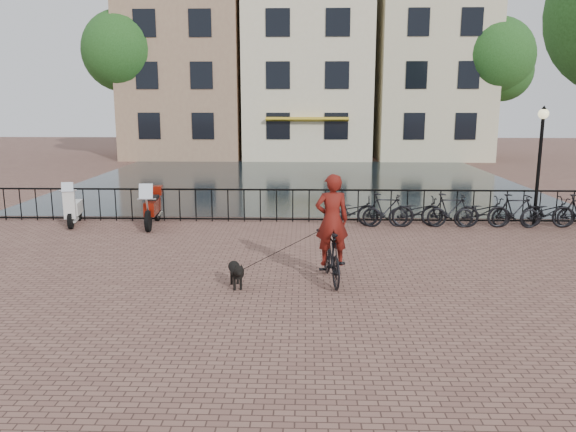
{
  "coord_description": "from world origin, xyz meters",
  "views": [
    {
      "loc": [
        0.35,
        -8.94,
        3.63
      ],
      "look_at": [
        0.0,
        3.0,
        1.2
      ],
      "focal_mm": 35.0,
      "sensor_mm": 36.0,
      "label": 1
    }
  ],
  "objects_px": {
    "cyclist": "(332,235)",
    "motorcycle": "(152,202)",
    "dog": "(236,274)",
    "scooter": "(74,202)",
    "lamp_post": "(541,146)"
  },
  "relations": [
    {
      "from": "lamp_post",
      "to": "cyclist",
      "type": "relative_size",
      "value": 1.32
    },
    {
      "from": "motorcycle",
      "to": "cyclist",
      "type": "bearing_deg",
      "value": -50.47
    },
    {
      "from": "dog",
      "to": "scooter",
      "type": "relative_size",
      "value": 0.56
    },
    {
      "from": "lamp_post",
      "to": "motorcycle",
      "type": "height_order",
      "value": "lamp_post"
    },
    {
      "from": "lamp_post",
      "to": "scooter",
      "type": "height_order",
      "value": "lamp_post"
    },
    {
      "from": "lamp_post",
      "to": "scooter",
      "type": "xyz_separation_m",
      "value": [
        -13.76,
        -0.2,
        -1.67
      ]
    },
    {
      "from": "motorcycle",
      "to": "scooter",
      "type": "bearing_deg",
      "value": 172.21
    },
    {
      "from": "cyclist",
      "to": "motorcycle",
      "type": "height_order",
      "value": "cyclist"
    },
    {
      "from": "dog",
      "to": "scooter",
      "type": "distance_m",
      "value": 7.95
    },
    {
      "from": "cyclist",
      "to": "motorcycle",
      "type": "bearing_deg",
      "value": -52.65
    },
    {
      "from": "lamp_post",
      "to": "cyclist",
      "type": "xyz_separation_m",
      "value": [
        -6.29,
        -5.46,
        -1.39
      ]
    },
    {
      "from": "dog",
      "to": "motorcycle",
      "type": "xyz_separation_m",
      "value": [
        -3.15,
        5.55,
        0.43
      ]
    },
    {
      "from": "cyclist",
      "to": "motorcycle",
      "type": "distance_m",
      "value": 7.22
    },
    {
      "from": "lamp_post",
      "to": "cyclist",
      "type": "height_order",
      "value": "lamp_post"
    },
    {
      "from": "motorcycle",
      "to": "scooter",
      "type": "xyz_separation_m",
      "value": [
        -2.41,
        0.12,
        -0.01
      ]
    }
  ]
}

